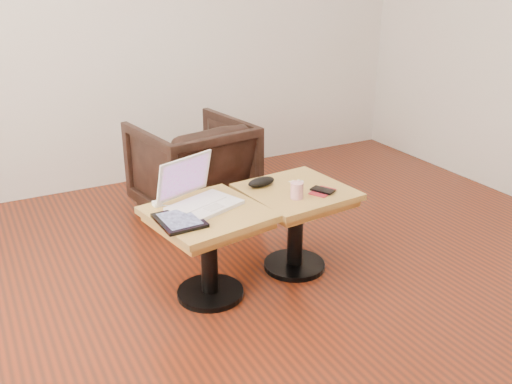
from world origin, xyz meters
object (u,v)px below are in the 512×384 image
laptop (198,196)px  striped_cup (297,190)px  side_table_right (296,209)px  armchair (192,167)px  side_table_left (208,233)px

laptop → striped_cup: size_ratio=4.91×
side_table_right → armchair: size_ratio=0.82×
armchair → side_table_right: bearing=92.8°
laptop → armchair: laptop is taller
side_table_right → laptop: bearing=169.4°
side_table_right → laptop: 0.59m
side_table_left → striped_cup: 0.51m
side_table_left → side_table_right: same height
side_table_left → laptop: laptop is taller
side_table_left → striped_cup: striped_cup is taller
striped_cup → side_table_left: bearing=172.0°
side_table_right → striped_cup: 0.21m
side_table_left → side_table_right: size_ratio=1.05×
laptop → striped_cup: 0.52m
side_table_left → striped_cup: (0.48, -0.07, 0.17)m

